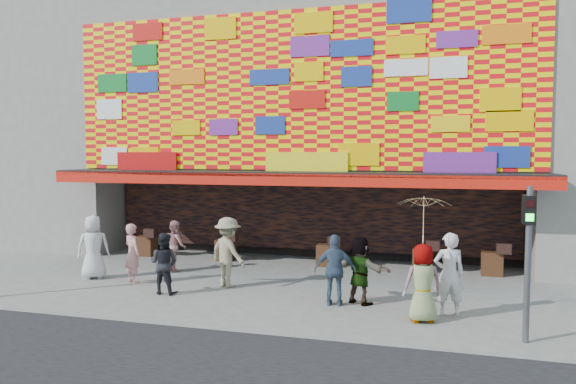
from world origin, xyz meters
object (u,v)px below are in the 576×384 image
ped_b (133,253)px  ped_h (449,274)px  ped_d (228,252)px  parasol (424,219)px  ped_e (335,270)px  ped_a (93,247)px  ped_f (360,270)px  ped_g (423,283)px  ped_i (175,245)px  signal_right (528,246)px  ped_c (164,263)px

ped_b → ped_h: ped_h is taller
ped_d → parasol: bearing=-170.6°
ped_e → ped_a: bearing=-14.6°
ped_a → ped_f: ped_a is taller
ped_g → ped_h: (0.54, 0.64, 0.09)m
ped_h → ped_d: bearing=-25.6°
ped_e → ped_f: (0.54, 0.30, -0.03)m
ped_h → ped_i: size_ratio=1.20×
ped_b → ped_e: size_ratio=0.99×
ped_e → ped_h: ped_h is taller
signal_right → ped_e: signal_right is taller
ped_b → parasol: size_ratio=0.84×
ped_b → ped_f: bearing=-153.2°
signal_right → ped_g: (-1.96, 0.80, -1.01)m
signal_right → parasol: signal_right is taller
ped_b → ped_i: 1.90m
ped_a → ped_c: bearing=128.4°
ped_h → parasol: size_ratio=0.94×
ped_i → signal_right: bearing=-158.7°
parasol → ped_c: bearing=174.3°
ped_b → ped_e: bearing=-156.4°
ped_b → ped_g: size_ratio=0.99×
ped_i → ped_h: bearing=-153.7°
ped_b → ped_a: bearing=22.3°
ped_b → ped_c: size_ratio=1.06×
ped_c → parasol: parasol is taller
signal_right → ped_b: 10.20m
signal_right → ped_d: (-7.18, 2.60, -0.91)m
ped_a → ped_b: size_ratio=1.10×
ped_c → ped_f: bearing=-174.7°
ped_h → ped_i: bearing=-32.5°
ped_d → ped_i: bearing=-4.3°
ped_d → parasol: (5.22, -1.81, 1.27)m
ped_a → ped_h: bearing=142.2°
ped_g → ped_c: bearing=-26.5°
ped_i → parasol: bearing=-159.1°
ped_d → ped_g: size_ratio=1.12×
ped_b → parasol: 8.18m
ped_c → ped_d: size_ratio=0.83×
ped_a → ped_g: bearing=138.0°
signal_right → ped_h: size_ratio=1.61×
ped_a → ped_d: size_ratio=0.97×
ped_a → ped_h: size_ratio=0.99×
ped_f → ped_a: bearing=22.6°
ped_g → parasol: parasol is taller
ped_i → parasol: parasol is taller
ped_f → ped_g: ped_g is taller
ped_f → ped_i: 6.46m
ped_a → ped_f: size_ratio=1.13×
ped_f → ped_g: 1.86m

